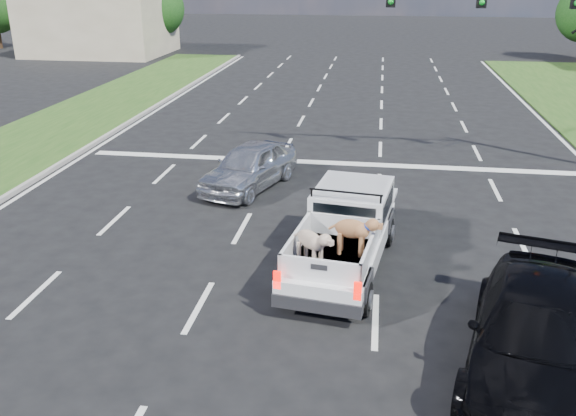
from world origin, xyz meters
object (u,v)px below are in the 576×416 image
black_coupe (535,335)px  traffic_signal (566,22)px  pickup_truck (344,232)px  silver_sedan (249,166)px

black_coupe → traffic_signal: bearing=90.7°
pickup_truck → silver_sedan: bearing=130.7°
silver_sedan → black_coupe: black_coupe is taller
traffic_signal → black_coupe: 12.73m
silver_sedan → black_coupe: bearing=-34.1°
silver_sedan → black_coupe: (6.51, -8.37, 0.05)m
pickup_truck → black_coupe: 4.79m
traffic_signal → black_coupe: size_ratio=1.80×
pickup_truck → silver_sedan: size_ratio=1.24×
traffic_signal → silver_sedan: 10.77m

